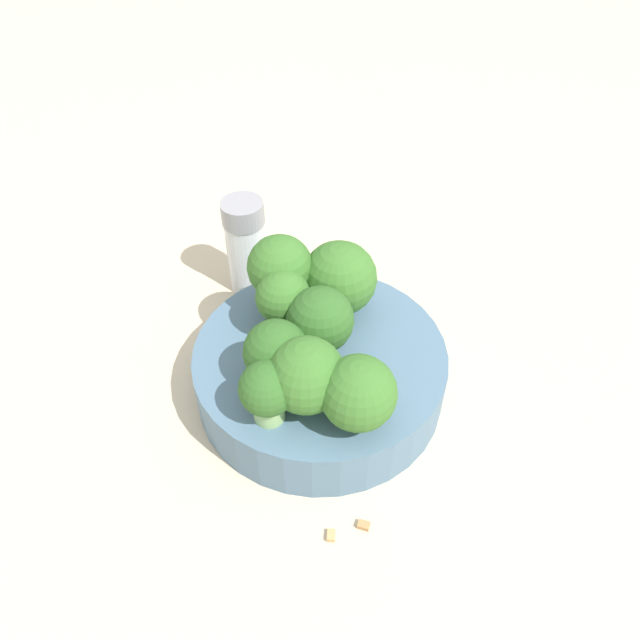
% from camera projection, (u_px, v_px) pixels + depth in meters
% --- Properties ---
extents(ground_plane, '(3.00, 3.00, 0.00)m').
position_uv_depth(ground_plane, '(320.00, 389.00, 0.45)').
color(ground_plane, beige).
extents(bowl, '(0.17, 0.17, 0.04)m').
position_uv_depth(bowl, '(320.00, 371.00, 0.44)').
color(bowl, slate).
rests_on(bowl, ground_plane).
extents(broccoli_floret_0, '(0.04, 0.04, 0.05)m').
position_uv_depth(broccoli_floret_0, '(276.00, 353.00, 0.38)').
color(broccoli_floret_0, '#8EB770').
rests_on(broccoli_floret_0, bowl).
extents(broccoli_floret_1, '(0.05, 0.05, 0.06)m').
position_uv_depth(broccoli_floret_1, '(280.00, 269.00, 0.43)').
color(broccoli_floret_1, '#8EB770').
rests_on(broccoli_floret_1, bowl).
extents(broccoli_floret_2, '(0.04, 0.04, 0.05)m').
position_uv_depth(broccoli_floret_2, '(317.00, 322.00, 0.40)').
color(broccoli_floret_2, '#8EB770').
rests_on(broccoli_floret_2, bowl).
extents(broccoli_floret_3, '(0.05, 0.05, 0.05)m').
position_uv_depth(broccoli_floret_3, '(306.00, 376.00, 0.37)').
color(broccoli_floret_3, '#84AD66').
rests_on(broccoli_floret_3, bowl).
extents(broccoli_floret_4, '(0.04, 0.04, 0.05)m').
position_uv_depth(broccoli_floret_4, '(279.00, 305.00, 0.41)').
color(broccoli_floret_4, '#7A9E5B').
rests_on(broccoli_floret_4, bowl).
extents(broccoli_floret_5, '(0.03, 0.03, 0.04)m').
position_uv_depth(broccoli_floret_5, '(267.00, 391.00, 0.37)').
color(broccoli_floret_5, '#8EB770').
rests_on(broccoli_floret_5, bowl).
extents(broccoli_floret_6, '(0.05, 0.05, 0.05)m').
position_uv_depth(broccoli_floret_6, '(358.00, 393.00, 0.36)').
color(broccoli_floret_6, '#8EB770').
rests_on(broccoli_floret_6, bowl).
extents(broccoli_floret_7, '(0.05, 0.05, 0.06)m').
position_uv_depth(broccoli_floret_7, '(339.00, 279.00, 0.43)').
color(broccoli_floret_7, '#8EB770').
rests_on(broccoli_floret_7, bowl).
extents(pepper_shaker, '(0.03, 0.03, 0.08)m').
position_uv_depth(pepper_shaker, '(246.00, 245.00, 0.50)').
color(pepper_shaker, silver).
rests_on(pepper_shaker, ground_plane).
extents(almond_crumb_0, '(0.01, 0.01, 0.01)m').
position_uv_depth(almond_crumb_0, '(331.00, 534.00, 0.37)').
color(almond_crumb_0, tan).
rests_on(almond_crumb_0, ground_plane).
extents(almond_crumb_1, '(0.01, 0.01, 0.01)m').
position_uv_depth(almond_crumb_1, '(364.00, 524.00, 0.37)').
color(almond_crumb_1, '#AD7F4C').
rests_on(almond_crumb_1, ground_plane).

